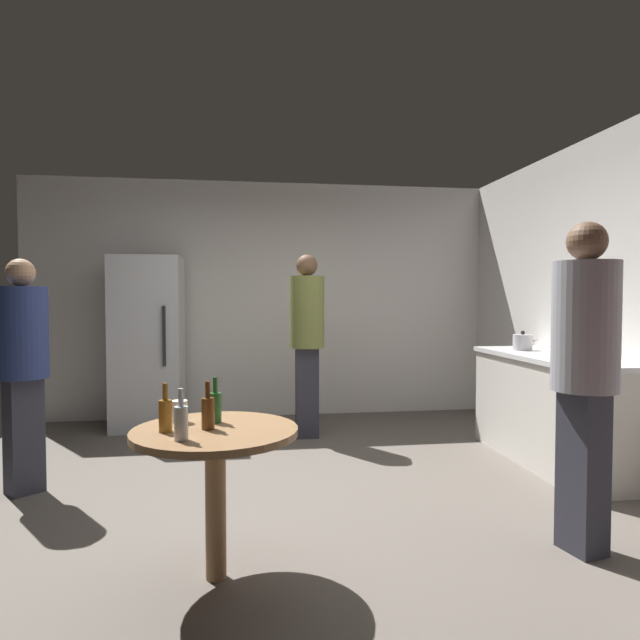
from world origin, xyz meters
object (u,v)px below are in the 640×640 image
beer_bottle_brown (208,412)px  person_in_gray_shirt (585,359)px  plastic_cup_white (180,411)px  person_in_navy_shirt (22,357)px  refrigerator (148,343)px  wine_bottle_on_counter (561,341)px  beer_bottle_green (215,406)px  person_in_olive_shirt (307,330)px  beer_bottle_clear (181,421)px  foreground_table (215,450)px  kettle (523,342)px  beer_bottle_amber (165,414)px

beer_bottle_brown → person_in_gray_shirt: bearing=0.5°
beer_bottle_brown → person_in_gray_shirt: size_ratio=0.13×
beer_bottle_brown → plastic_cup_white: beer_bottle_brown is taller
beer_bottle_brown → person_in_navy_shirt: (-1.35, 1.38, 0.14)m
refrigerator → beer_bottle_brown: 3.37m
wine_bottle_on_counter → beer_bottle_green: (-2.67, -1.26, -0.20)m
person_in_navy_shirt → person_in_olive_shirt: bearing=76.9°
beer_bottle_green → beer_bottle_clear: bearing=-111.8°
refrigerator → foreground_table: 3.38m
kettle → person_in_navy_shirt: 4.04m
beer_bottle_brown → foreground_table: bearing=17.5°
person_in_olive_shirt → beer_bottle_green: bearing=-15.3°
refrigerator → beer_bottle_brown: bearing=-75.9°
beer_bottle_brown → person_in_navy_shirt: size_ratio=0.14×
person_in_olive_shirt → person_in_gray_shirt: size_ratio=1.01×
kettle → person_in_gray_shirt: (-0.69, -1.89, 0.07)m
plastic_cup_white → person_in_navy_shirt: person_in_navy_shirt is taller
beer_bottle_amber → person_in_navy_shirt: bearing=129.4°
wine_bottle_on_counter → beer_bottle_amber: size_ratio=1.35×
beer_bottle_amber → person_in_gray_shirt: size_ratio=0.13×
foreground_table → person_in_olive_shirt: size_ratio=0.45×
beer_bottle_brown → beer_bottle_clear: size_ratio=1.00×
refrigerator → kettle: bearing=-21.3°
foreground_table → beer_bottle_green: beer_bottle_green is taller
wine_bottle_on_counter → kettle: bearing=94.9°
kettle → beer_bottle_brown: size_ratio=1.06×
wine_bottle_on_counter → beer_bottle_green: wine_bottle_on_counter is taller
refrigerator → person_in_gray_shirt: size_ratio=1.02×
person_in_navy_shirt → beer_bottle_green: bearing=4.8°
beer_bottle_green → beer_bottle_amber: bearing=-143.2°
beer_bottle_clear → beer_bottle_brown: bearing=61.4°
plastic_cup_white → person_in_olive_shirt: 2.64m
person_in_olive_shirt → plastic_cup_white: bearing=-19.3°
person_in_olive_shirt → beer_bottle_brown: bearing=-15.0°
kettle → person_in_gray_shirt: person_in_gray_shirt is taller
wine_bottle_on_counter → foreground_table: bearing=-152.5°
foreground_table → beer_bottle_brown: (-0.03, -0.01, 0.19)m
plastic_cup_white → person_in_navy_shirt: size_ratio=0.07×
beer_bottle_clear → person_in_navy_shirt: person_in_navy_shirt is taller
foreground_table → beer_bottle_amber: beer_bottle_amber is taller
beer_bottle_amber → refrigerator: bearing=100.8°
kettle → plastic_cup_white: size_ratio=2.22×
refrigerator → beer_bottle_brown: refrigerator is taller
beer_bottle_brown → person_in_gray_shirt: person_in_gray_shirt is taller
beer_bottle_green → person_in_olive_shirt: (0.76, 2.48, 0.24)m
person_in_olive_shirt → person_in_navy_shirt: bearing=-58.2°
foreground_table → person_in_olive_shirt: bearing=73.9°
wine_bottle_on_counter → beer_bottle_brown: (-2.70, -1.40, -0.20)m
beer_bottle_amber → beer_bottle_brown: bearing=7.9°
kettle → person_in_olive_shirt: (-1.86, 0.71, 0.08)m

